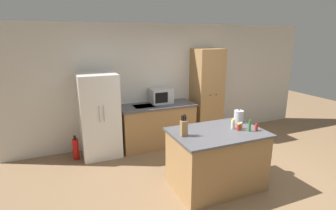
# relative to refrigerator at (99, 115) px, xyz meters

# --- Properties ---
(ground_plane) EXTENTS (14.00, 14.00, 0.00)m
(ground_plane) POSITION_rel_refrigerator_xyz_m (1.74, -1.96, -0.83)
(ground_plane) COLOR #846647
(wall_back) EXTENTS (7.20, 0.06, 2.60)m
(wall_back) POSITION_rel_refrigerator_xyz_m (1.74, 0.37, 0.47)
(wall_back) COLOR beige
(wall_back) RESTS_ON ground_plane
(refrigerator) EXTENTS (0.74, 0.70, 1.65)m
(refrigerator) POSITION_rel_refrigerator_xyz_m (0.00, 0.00, 0.00)
(refrigerator) COLOR white
(refrigerator) RESTS_ON ground_plane
(back_counter) EXTENTS (1.62, 0.69, 0.92)m
(back_counter) POSITION_rel_refrigerator_xyz_m (1.21, 0.01, -0.36)
(back_counter) COLOR #9E7547
(back_counter) RESTS_ON ground_plane
(pantry_cabinet) EXTENTS (0.62, 0.59, 2.07)m
(pantry_cabinet) POSITION_rel_refrigerator_xyz_m (2.46, 0.05, 0.21)
(pantry_cabinet) COLOR #9E7547
(pantry_cabinet) RESTS_ON ground_plane
(kitchen_island) EXTENTS (1.42, 0.97, 0.93)m
(kitchen_island) POSITION_rel_refrigerator_xyz_m (1.50, -1.89, -0.36)
(kitchen_island) COLOR #9E7547
(kitchen_island) RESTS_ON ground_plane
(microwave) EXTENTS (0.47, 0.38, 0.32)m
(microwave) POSITION_rel_refrigerator_xyz_m (1.35, 0.13, 0.25)
(microwave) COLOR #B2B5B7
(microwave) RESTS_ON back_counter
(knife_block) EXTENTS (0.10, 0.08, 0.33)m
(knife_block) POSITION_rel_refrigerator_xyz_m (0.94, -1.85, 0.23)
(knife_block) COLOR #9E7547
(knife_block) RESTS_ON kitchen_island
(spice_bottle_tall_dark) EXTENTS (0.05, 0.05, 0.11)m
(spice_bottle_tall_dark) POSITION_rel_refrigerator_xyz_m (2.07, -2.08, 0.15)
(spice_bottle_tall_dark) COLOR #B2281E
(spice_bottle_tall_dark) RESTS_ON kitchen_island
(spice_bottle_short_red) EXTENTS (0.06, 0.06, 0.12)m
(spice_bottle_short_red) POSITION_rel_refrigerator_xyz_m (1.82, -1.97, 0.16)
(spice_bottle_short_red) COLOR #B2281E
(spice_bottle_short_red) RESTS_ON kitchen_island
(spice_bottle_amber_oil) EXTENTS (0.06, 0.06, 0.16)m
(spice_bottle_amber_oil) POSITION_rel_refrigerator_xyz_m (1.78, -1.88, 0.18)
(spice_bottle_amber_oil) COLOR beige
(spice_bottle_amber_oil) RESTS_ON kitchen_island
(spice_bottle_green_herb) EXTENTS (0.04, 0.04, 0.18)m
(spice_bottle_green_herb) POSITION_rel_refrigerator_xyz_m (1.94, -2.07, 0.19)
(spice_bottle_green_herb) COLOR #337033
(spice_bottle_green_herb) RESTS_ON kitchen_island
(spice_bottle_pale_salt) EXTENTS (0.05, 0.05, 0.11)m
(spice_bottle_pale_salt) POSITION_rel_refrigerator_xyz_m (1.89, -1.93, 0.15)
(spice_bottle_pale_salt) COLOR orange
(spice_bottle_pale_salt) RESTS_ON kitchen_island
(kettle) EXTENTS (0.16, 0.16, 0.23)m
(kettle) POSITION_rel_refrigerator_xyz_m (2.07, -1.64, 0.20)
(kettle) COLOR #B2B5B7
(kettle) RESTS_ON kitchen_island
(fire_extinguisher) EXTENTS (0.12, 0.12, 0.49)m
(fire_extinguisher) POSITION_rel_refrigerator_xyz_m (-0.50, -0.04, -0.61)
(fire_extinguisher) COLOR red
(fire_extinguisher) RESTS_ON ground_plane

